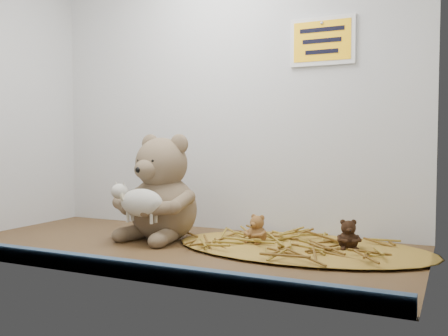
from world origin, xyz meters
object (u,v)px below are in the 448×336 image
at_px(main_teddy, 163,187).
at_px(mini_teddy_brown, 348,233).
at_px(toy_lamb, 142,203).
at_px(mini_teddy_tan, 257,228).

distance_m(main_teddy, mini_teddy_brown, 0.51).
xyz_separation_m(main_teddy, toy_lamb, (-0.00, -0.10, -0.03)).
bearing_deg(mini_teddy_brown, toy_lamb, 174.45).
xyz_separation_m(main_teddy, mini_teddy_tan, (0.28, 0.01, -0.10)).
bearing_deg(mini_teddy_tan, main_teddy, -162.20).
relative_size(mini_teddy_tan, mini_teddy_brown, 1.02).
height_order(main_teddy, mini_teddy_brown, main_teddy).
height_order(toy_lamb, mini_teddy_tan, toy_lamb).
distance_m(toy_lamb, mini_teddy_brown, 0.53).
bearing_deg(main_teddy, toy_lamb, -81.21).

